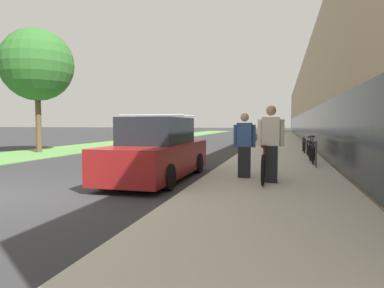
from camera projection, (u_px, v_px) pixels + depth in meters
The scene contains 12 objects.
sidewalk_slab at pixel (279, 142), 25.95m from camera, with size 3.54×70.00×0.13m.
storefront_facade at pixel (356, 103), 31.72m from camera, with size 10.01×70.00×6.86m.
lawn_strip at pixel (155, 139), 32.78m from camera, with size 4.19×70.00×0.03m.
tandem_bicycle at pixel (265, 165), 8.32m from camera, with size 0.52×2.30×0.89m.
person_rider at pixel (271, 144), 7.99m from camera, with size 0.61×0.24×1.80m.
person_bystander at pixel (244, 145), 8.70m from camera, with size 0.56×0.22×1.65m.
bike_rack_hoop at pixel (315, 151), 10.89m from camera, with size 0.05×0.60×0.84m.
cruiser_bike_nearest at pixel (312, 151), 12.00m from camera, with size 0.52×1.91×0.97m.
cruiser_bike_middle at pixel (308, 148), 14.28m from camera, with size 0.52×1.68×0.87m.
cruiser_bike_farthest at pixel (304, 145), 16.39m from camera, with size 0.52×1.76×0.86m.
parked_sedan_curbside at pixel (158, 152), 9.22m from camera, with size 1.76×4.66×1.74m.
street_tree_near at pixel (37, 65), 17.31m from camera, with size 3.63×3.63×6.30m.
Camera 1 is at (5.66, -5.74, 1.51)m, focal length 32.00 mm.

